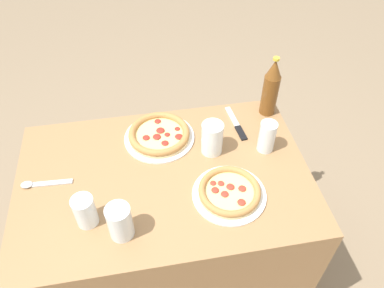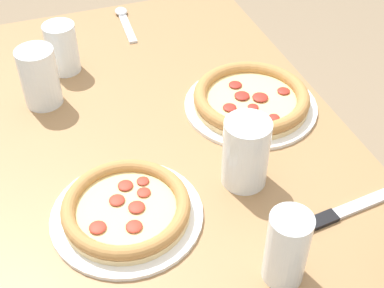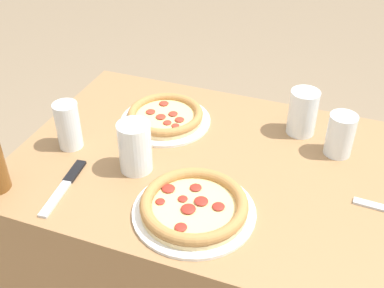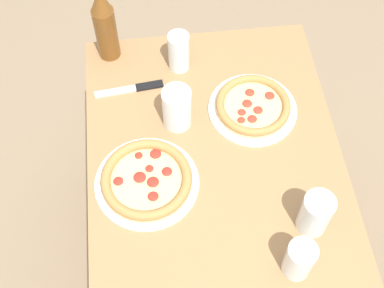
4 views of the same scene
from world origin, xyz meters
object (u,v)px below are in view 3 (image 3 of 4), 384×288
(glass_lemonade, at_px, (302,114))
(knife, at_px, (65,185))
(glass_iced_tea, at_px, (135,149))
(pizza_salami, at_px, (194,207))
(glass_water, at_px, (69,128))
(pizza_pepperoni, at_px, (165,116))
(glass_orange_juice, at_px, (340,136))

(glass_lemonade, xyz_separation_m, knife, (-0.49, -0.43, -0.05))
(glass_iced_tea, bearing_deg, knife, -137.26)
(glass_lemonade, bearing_deg, glass_iced_tea, -139.35)
(pizza_salami, xyz_separation_m, glass_water, (-0.40, 0.13, 0.04))
(pizza_salami, bearing_deg, glass_lemonade, 67.89)
(pizza_pepperoni, distance_m, pizza_salami, 0.39)
(glass_orange_juice, xyz_separation_m, glass_water, (-0.68, -0.22, 0.00))
(pizza_salami, distance_m, knife, 0.33)
(pizza_salami, distance_m, glass_water, 0.42)
(pizza_salami, height_order, glass_iced_tea, glass_iced_tea)
(pizza_pepperoni, xyz_separation_m, glass_iced_tea, (0.02, -0.22, 0.04))
(pizza_pepperoni, bearing_deg, glass_orange_juice, 2.55)
(glass_iced_tea, relative_size, glass_water, 1.02)
(pizza_salami, bearing_deg, pizza_pepperoni, 122.62)
(pizza_pepperoni, distance_m, glass_water, 0.28)
(pizza_pepperoni, xyz_separation_m, pizza_salami, (0.21, -0.32, 0.00))
(glass_iced_tea, distance_m, glass_water, 0.21)
(pizza_pepperoni, height_order, knife, pizza_pepperoni)
(glass_water, relative_size, knife, 0.62)
(pizza_salami, xyz_separation_m, glass_iced_tea, (-0.19, 0.10, 0.04))
(pizza_salami, distance_m, glass_orange_juice, 0.44)
(pizza_pepperoni, bearing_deg, knife, -108.80)
(knife, bearing_deg, glass_lemonade, 41.23)
(pizza_pepperoni, relative_size, knife, 1.24)
(glass_iced_tea, height_order, knife, glass_iced_tea)
(glass_iced_tea, relative_size, knife, 0.64)
(knife, bearing_deg, pizza_pepperoni, 71.20)
(glass_orange_juice, relative_size, knife, 0.55)
(pizza_pepperoni, xyz_separation_m, glass_lemonade, (0.37, 0.09, 0.04))
(knife, bearing_deg, glass_iced_tea, 42.74)
(pizza_pepperoni, bearing_deg, glass_water, -134.49)
(pizza_salami, height_order, glass_water, glass_water)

